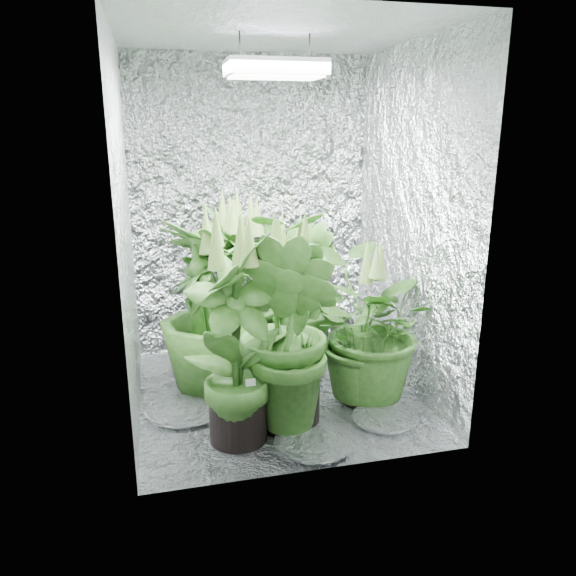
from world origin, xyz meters
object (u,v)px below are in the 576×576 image
(plant_a, at_px, (250,289))
(circulation_fan, at_px, (343,330))
(plant_b, at_px, (230,283))
(grow_lamp, at_px, (275,69))
(plant_f, at_px, (236,341))
(plant_g, at_px, (290,333))
(plant_c, at_px, (299,303))
(plant_e, at_px, (367,329))
(plant_d, at_px, (207,309))

(plant_a, relative_size, circulation_fan, 3.65)
(plant_b, bearing_deg, plant_a, -64.14)
(grow_lamp, distance_m, plant_f, 1.40)
(plant_g, distance_m, circulation_fan, 1.24)
(circulation_fan, bearing_deg, plant_c, -156.53)
(plant_a, relative_size, plant_f, 0.98)
(plant_e, distance_m, plant_f, 0.82)
(plant_e, height_order, plant_g, plant_g)
(grow_lamp, xyz_separation_m, plant_g, (-0.01, -0.38, -1.30))
(plant_g, height_order, circulation_fan, plant_g)
(plant_f, bearing_deg, plant_e, 16.99)
(grow_lamp, height_order, plant_b, grow_lamp)
(plant_c, distance_m, circulation_fan, 0.67)
(plant_f, bearing_deg, plant_g, 12.96)
(plant_b, relative_size, plant_d, 1.03)
(plant_c, bearing_deg, circulation_fan, 40.47)
(plant_c, relative_size, plant_d, 0.93)
(plant_c, distance_m, plant_d, 0.59)
(plant_d, relative_size, plant_e, 1.19)
(plant_e, bearing_deg, circulation_fan, 79.64)
(plant_g, bearing_deg, plant_c, 71.51)
(grow_lamp, height_order, plant_c, grow_lamp)
(plant_c, bearing_deg, grow_lamp, -128.43)
(plant_c, height_order, plant_g, plant_g)
(grow_lamp, relative_size, plant_a, 0.44)
(plant_c, xyz_separation_m, plant_g, (-0.21, -0.62, 0.04))
(plant_b, relative_size, circulation_fan, 3.69)
(grow_lamp, relative_size, plant_e, 0.53)
(grow_lamp, height_order, plant_e, grow_lamp)
(plant_f, height_order, circulation_fan, plant_f)
(plant_b, xyz_separation_m, plant_e, (0.66, -0.85, -0.08))
(plant_a, relative_size, plant_e, 1.21)
(plant_g, bearing_deg, circulation_fan, 57.19)
(plant_d, bearing_deg, plant_f, -82.14)
(plant_d, bearing_deg, plant_c, 10.19)
(plant_d, bearing_deg, circulation_fan, 25.03)
(plant_d, relative_size, plant_f, 0.96)
(plant_b, xyz_separation_m, circulation_fan, (0.81, -0.03, -0.40))
(plant_e, xyz_separation_m, plant_g, (-0.49, -0.17, 0.08))
(plant_b, distance_m, plant_d, 0.54)
(circulation_fan, bearing_deg, grow_lamp, -152.57)
(circulation_fan, bearing_deg, plant_f, -148.26)
(plant_b, distance_m, plant_f, 1.09)
(grow_lamp, bearing_deg, plant_g, -92.07)
(plant_c, bearing_deg, plant_a, 146.37)
(grow_lamp, height_order, plant_d, grow_lamp)
(grow_lamp, height_order, plant_g, grow_lamp)
(grow_lamp, distance_m, circulation_fan, 1.91)
(grow_lamp, bearing_deg, plant_b, 105.98)
(plant_a, bearing_deg, grow_lamp, -79.31)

